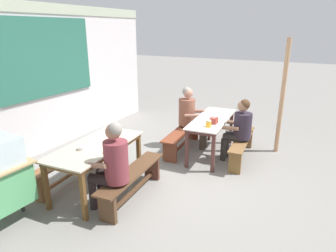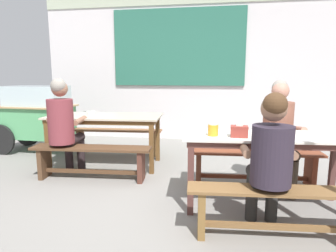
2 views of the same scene
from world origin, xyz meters
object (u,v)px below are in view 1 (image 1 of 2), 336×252
bench_near_back (182,136)px  condiment_jar (208,124)px  dining_table_near (212,122)px  wooden_support_post (282,98)px  dining_table_far (96,150)px  soup_bowl (82,148)px  person_near_front (239,127)px  bench_far_back (67,166)px  person_right_near_table (190,114)px  bench_far_front (132,180)px  person_left_back_turned (112,163)px  bench_near_front (242,145)px  tissue_box (214,120)px

bench_near_back → condiment_jar: (-0.49, -0.73, 0.52)m
dining_table_near → wooden_support_post: wooden_support_post is taller
dining_table_far → soup_bowl: (-0.23, 0.05, 0.10)m
person_near_front → dining_table_near: bearing=83.5°
bench_far_back → person_right_near_table: bearing=-25.2°
person_near_front → wooden_support_post: wooden_support_post is taller
bench_far_front → person_right_near_table: (2.29, 0.10, 0.42)m
person_left_back_turned → condiment_jar: person_left_back_turned is taller
dining_table_near → person_left_back_turned: size_ratio=1.32×
bench_near_front → person_right_near_table: (0.16, 1.17, 0.43)m
wooden_support_post → tissue_box: bearing=136.2°
tissue_box → wooden_support_post: size_ratio=0.07×
dining_table_near → person_near_front: size_ratio=1.41×
person_right_near_table → tissue_box: (-0.50, -0.70, 0.09)m
bench_near_front → tissue_box: size_ratio=9.80×
tissue_box → bench_far_front: bearing=161.5°
dining_table_far → bench_far_back: 0.73m
condiment_jar → soup_bowl: size_ratio=0.99×
bench_far_front → person_near_front: 2.30m
bench_near_front → person_near_front: bearing=154.7°
tissue_box → bench_near_back: bearing=72.2°
dining_table_far → dining_table_near: 2.39m
dining_table_near → bench_far_front: (-2.09, 0.47, -0.38)m
dining_table_far → soup_bowl: bearing=167.4°
dining_table_far → person_left_back_turned: 0.66m
bench_near_front → tissue_box: (-0.34, 0.47, 0.52)m
dining_table_far → tissue_box: 2.21m
person_right_near_table → wooden_support_post: bearing=-71.9°
dining_table_near → dining_table_far: bearing=153.2°
bench_near_front → condiment_jar: condiment_jar is taller
dining_table_near → person_near_front: 0.56m
bench_far_front → condiment_jar: 1.74m
dining_table_near → wooden_support_post: 1.46m
tissue_box → condiment_jar: bearing=177.1°
bench_near_back → soup_bowl: size_ratio=12.71×
bench_near_back → bench_far_front: bearing=-176.0°
bench_far_back → wooden_support_post: bearing=-43.9°
bench_near_back → bench_near_front: 1.22m
soup_bowl → wooden_support_post: size_ratio=0.06×
bench_far_back → person_right_near_table: 2.67m
bench_near_back → bench_far_back: bearing=153.2°
dining_table_near → tissue_box: tissue_box is taller
dining_table_far → wooden_support_post: bearing=-37.5°
bench_far_back → bench_near_back: (2.13, -1.07, 0.01)m
bench_near_back → person_right_near_table: 0.50m
bench_far_front → bench_near_front: bearing=-26.7°
person_right_near_table → bench_far_front: bearing=-177.6°
bench_near_back → tissue_box: size_ratio=10.01×
person_left_back_turned → wooden_support_post: (3.24, -1.66, 0.41)m
dining_table_far → bench_far_back: size_ratio=1.10×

